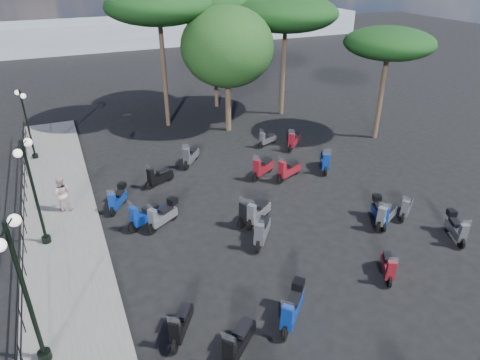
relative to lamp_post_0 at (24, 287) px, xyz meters
name	(u,v)px	position (x,y,z in m)	size (l,w,h in m)	color
ground	(257,257)	(7.30, 1.85, -2.69)	(120.00, 120.00, 0.00)	black
sidewalk	(65,253)	(0.80, 4.85, -2.62)	(3.00, 30.00, 0.15)	#605D5C
railing	(22,247)	(-0.50, 4.65, -1.79)	(0.04, 26.04, 1.10)	black
lamp_post_0	(24,287)	(0.00, 0.00, 0.00)	(0.59, 1.28, 4.46)	black
lamp_post_1	(33,187)	(0.22, 5.77, -0.14)	(0.60, 1.19, 4.21)	black
lamp_post_2	(27,120)	(-0.09, 14.35, -0.38)	(0.55, 1.07, 3.78)	black
pedestrian_far	(61,194)	(1.01, 8.00, -1.74)	(0.78, 0.61, 1.60)	#C5A7A8
scooter_2	(181,324)	(3.68, -0.60, -2.22)	(1.05, 1.47, 1.35)	black
scooter_3	(145,216)	(4.02, 5.55, -2.19)	(1.69, 0.92, 1.43)	black
scooter_4	(118,199)	(3.21, 7.41, -2.21)	(1.00, 1.43, 1.28)	black
scooter_6	(238,342)	(4.92, -1.90, -2.18)	(1.46, 1.31, 1.47)	black
scooter_7	(292,309)	(6.90, -1.42, -2.14)	(1.41, 1.42, 1.45)	black
scooter_8	(252,212)	(8.16, 4.08, -2.19)	(1.73, 0.91, 1.45)	black
scooter_9	(163,216)	(4.67, 5.25, -2.17)	(1.54, 1.08, 1.38)	black
scooter_10	(159,177)	(5.40, 8.84, -2.23)	(1.56, 0.83, 1.32)	black
scooter_12	(388,266)	(10.99, -0.90, -2.26)	(0.92, 1.36, 1.23)	black
scooter_13	(262,231)	(7.88, 2.62, -2.18)	(1.25, 1.54, 1.48)	black
scooter_14	(258,213)	(8.33, 3.92, -2.19)	(1.55, 1.13, 1.44)	black
scooter_15	(263,168)	(10.38, 7.63, -2.19)	(1.60, 1.06, 1.44)	black
scooter_16	(191,156)	(7.51, 10.42, -2.19)	(1.25, 1.46, 1.45)	black
scooter_19	(380,213)	(12.96, 1.90, -2.19)	(0.87, 1.56, 1.32)	black
scooter_20	(386,216)	(13.06, 1.65, -2.22)	(1.58, 0.94, 1.37)	black
scooter_21	(288,170)	(11.45, 6.89, -2.19)	(1.70, 0.91, 1.43)	black
scooter_22	(267,139)	(12.39, 11.08, -2.28)	(1.43, 0.72, 1.19)	black
scooter_25	(456,229)	(14.94, -0.20, -2.21)	(0.85, 1.51, 1.28)	black
scooter_26	(406,208)	(14.36, 1.86, -2.26)	(1.31, 1.01, 1.24)	black
scooter_27	(325,161)	(13.67, 7.03, -2.19)	(1.02, 1.66, 1.45)	black
scooter_28	(294,141)	(13.62, 10.14, -2.21)	(1.34, 1.27, 1.39)	black
broadleaf_tree	(227,47)	(11.30, 14.40, 2.48)	(5.51, 5.51, 7.52)	#38281E
pine_0	(214,2)	(12.35, 19.27, 4.52)	(6.14, 6.14, 8.31)	#38281E
pine_1	(286,13)	(15.92, 15.83, 3.98)	(6.68, 6.68, 7.86)	#38281E
pine_2	(159,6)	(7.99, 16.80, 4.63)	(6.33, 6.33, 8.45)	#38281E
pine_3	(389,44)	(19.07, 9.63, 2.90)	(5.06, 5.06, 6.51)	#38281E
distant_hills	(96,34)	(7.30, 46.85, -1.19)	(70.00, 8.00, 3.00)	gray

